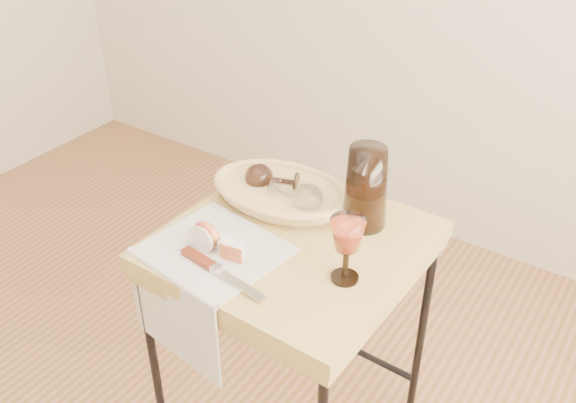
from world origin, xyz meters
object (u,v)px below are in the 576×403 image
Objects in this scene: side_table at (292,348)px; bread_basket at (281,194)px; goblet_lying_a at (275,180)px; table_knife at (219,270)px; apple_half at (206,235)px; tea_towel at (214,250)px; goblet_lying_b at (293,194)px; pitcher at (366,187)px; wine_goblet at (346,250)px.

bread_basket reaches higher than side_table.
goblet_lying_a is 0.50× the size of table_knife.
table_knife is at bearing -85.02° from bread_basket.
tea_towel is at bearing 3.75° from apple_half.
tea_towel is 4.06× the size of apple_half.
goblet_lying_b is at bearing 69.67° from apple_half.
tea_towel is at bearing -130.94° from side_table.
bread_basket is 0.25m from pitcher.
tea_towel is 1.23× the size of table_knife.
goblet_lying_b is 0.54× the size of table_knife.
wine_goblet reaches higher than goblet_lying_b.
wine_goblet reaches higher than bread_basket.
tea_towel is at bearing -104.24° from goblet_lying_b.
apple_half is at bearing 151.83° from table_knife.
apple_half is (-0.02, -0.00, 0.04)m from tea_towel.
table_knife is at bearing -105.57° from side_table.
tea_towel is 0.10m from table_knife.
tea_towel is 0.40m from pitcher.
table_knife is (0.09, -0.06, -0.03)m from apple_half.
apple_half is 0.30× the size of table_knife.
bread_basket is 0.28m from apple_half.
table_knife is at bearing -89.06° from goblet_lying_b.
goblet_lying_a reaches higher than tea_towel.
apple_half reaches higher than tea_towel.
side_table is 4.63× the size of wine_goblet.
wine_goblet reaches higher than apple_half.
goblet_lying_a is 0.39m from wine_goblet.
bread_basket is 0.04m from goblet_lying_a.
bread_basket is 2.12× the size of wine_goblet.
bread_basket is 4.60× the size of apple_half.
side_table is at bearing 82.01° from table_knife.
tea_towel is 0.29m from goblet_lying_a.
tea_towel is at bearing -97.05° from bread_basket.
apple_half is (-0.15, -0.15, 0.42)m from side_table.
pitcher is at bearing 72.41° from table_knife.
goblet_lying_b reaches higher than tea_towel.
bread_basket is 0.06m from goblet_lying_b.
bread_basket is at bearing 134.34° from goblet_lying_a.
goblet_lying_a is at bearing -158.43° from pitcher.
side_table is 2.18× the size of bread_basket.
side_table is 0.46m from table_knife.
goblet_lying_a is (-0.02, 0.29, 0.05)m from tea_towel.
side_table is at bearing -50.93° from bread_basket.
pitcher is (0.23, 0.03, 0.08)m from bread_basket.
side_table is at bearing -108.63° from pitcher.
goblet_lying_b is 0.27m from apple_half.
goblet_lying_b is (0.05, -0.02, 0.03)m from bread_basket.
side_table is 0.53m from pitcher.
bread_basket is 0.36m from wine_goblet.
pitcher is at bearing 16.75° from goblet_lying_b.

